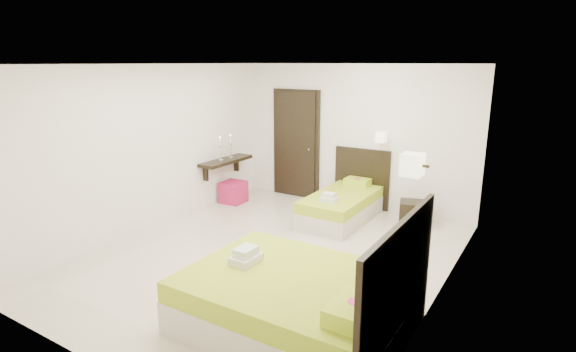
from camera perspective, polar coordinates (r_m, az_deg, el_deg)
The scene contains 7 objects.
floor at distance 6.37m, azimuth -2.22°, elevation -10.10°, with size 5.50×5.50×0.00m, color beige.
bed_single at distance 7.77m, azimuth 7.06°, elevation -3.51°, with size 1.06×1.76×1.45m.
bed_double at distance 4.64m, azimuth 1.72°, elevation -15.54°, with size 2.16×1.84×1.78m.
nightstand at distance 7.73m, azimuth 15.62°, elevation -4.57°, with size 0.45×0.40×0.40m, color black.
ottoman at distance 8.66m, azimuth -6.92°, elevation -2.04°, with size 0.41×0.41×0.41m, color #A71647.
door at distance 8.86m, azimuth 1.01°, elevation 4.04°, with size 1.02×0.15×2.14m.
console_shelf at distance 8.53m, azimuth -7.92°, elevation 1.89°, with size 0.35×1.20×0.78m.
Camera 1 is at (3.25, -4.80, 2.63)m, focal length 28.00 mm.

